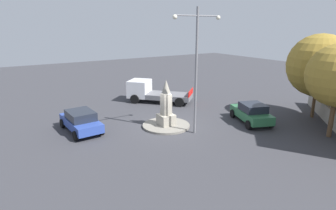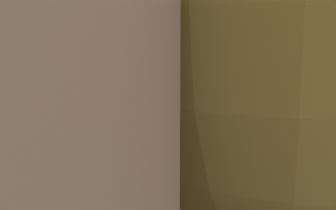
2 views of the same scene
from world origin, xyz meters
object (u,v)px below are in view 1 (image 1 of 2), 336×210
streetlamp (196,60)px  car_green_approaching (252,113)px  tree_near_wall (319,66)px  truck_white_far_side (152,92)px  monument (166,107)px  car_blue_waiting (81,121)px

streetlamp → car_green_approaching: streetlamp is taller
tree_near_wall → truck_white_far_side: bearing=-52.5°
car_green_approaching → truck_white_far_side: truck_white_far_side is taller
monument → car_blue_waiting: monument is taller
monument → car_green_approaching: 6.47m
monument → car_blue_waiting: size_ratio=0.79×
car_blue_waiting → truck_white_far_side: size_ratio=0.72×
monument → streetlamp: streetlamp is taller
tree_near_wall → monument: bearing=-22.0°
monument → streetlamp: (-0.96, 2.09, 3.44)m
streetlamp → car_blue_waiting: (6.39, -4.44, -4.14)m
car_blue_waiting → tree_near_wall: 18.02m
monument → car_green_approaching: (-5.84, 2.70, -0.70)m
car_green_approaching → tree_near_wall: bearing=161.3°
car_green_approaching → tree_near_wall: tree_near_wall is taller
car_green_approaching → car_blue_waiting: bearing=-24.1°
car_green_approaching → truck_white_far_side: bearing=-70.2°
tree_near_wall → car_green_approaching: bearing=-18.7°
streetlamp → truck_white_far_side: 9.64m
monument → streetlamp: size_ratio=0.40×
streetlamp → car_green_approaching: bearing=173.0°
tree_near_wall → streetlamp: bearing=-13.1°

